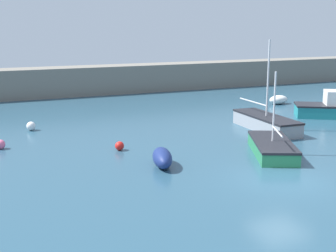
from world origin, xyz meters
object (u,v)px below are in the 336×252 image
object	(u,v)px
sailboat_tall_mast	(266,122)
mooring_buoy_red	(120,146)
fishing_dinghy_green	(162,158)
mooring_buoy_white	(31,126)
sailboat_short_mast	(272,147)
dinghy_near_pier	(278,100)
mooring_buoy_pink	(0,144)
motorboat_grey_hull	(335,107)

from	to	relation	value
sailboat_tall_mast	mooring_buoy_red	size ratio (longest dim) A/B	12.64
fishing_dinghy_green	sailboat_tall_mast	bearing A→B (deg)	132.14
mooring_buoy_white	mooring_buoy_red	size ratio (longest dim) A/B	1.16
sailboat_short_mast	fishing_dinghy_green	bearing A→B (deg)	111.55
sailboat_tall_mast	fishing_dinghy_green	bearing A→B (deg)	-61.01
dinghy_near_pier	sailboat_short_mast	size ratio (longest dim) A/B	0.39
mooring_buoy_red	dinghy_near_pier	bearing A→B (deg)	27.50
fishing_dinghy_green	sailboat_short_mast	xyz separation A→B (m)	(6.12, -0.36, -0.05)
mooring_buoy_pink	mooring_buoy_white	size ratio (longest dim) A/B	0.91
mooring_buoy_white	sailboat_tall_mast	bearing A→B (deg)	-23.08
sailboat_tall_mast	mooring_buoy_pink	distance (m)	16.23
motorboat_grey_hull	sailboat_short_mast	size ratio (longest dim) A/B	1.13
fishing_dinghy_green	mooring_buoy_red	size ratio (longest dim) A/B	5.02
dinghy_near_pier	sailboat_tall_mast	world-z (taller)	sailboat_tall_mast
fishing_dinghy_green	dinghy_near_pier	size ratio (longest dim) A/B	1.24
fishing_dinghy_green	mooring_buoy_pink	world-z (taller)	fishing_dinghy_green
sailboat_short_mast	sailboat_tall_mast	size ratio (longest dim) A/B	0.82
fishing_dinghy_green	motorboat_grey_hull	world-z (taller)	motorboat_grey_hull
dinghy_near_pier	sailboat_tall_mast	xyz separation A→B (m)	(-6.86, -7.93, 0.13)
dinghy_near_pier	sailboat_tall_mast	size ratio (longest dim) A/B	0.32
sailboat_short_mast	mooring_buoy_pink	distance (m)	14.74
fishing_dinghy_green	dinghy_near_pier	distance (m)	20.36
sailboat_short_mast	mooring_buoy_pink	world-z (taller)	sailboat_short_mast
mooring_buoy_pink	mooring_buoy_white	distance (m)	4.57
dinghy_near_pier	mooring_buoy_red	bearing A→B (deg)	17.42
mooring_buoy_pink	dinghy_near_pier	bearing A→B (deg)	14.65
sailboat_short_mast	mooring_buoy_white	xyz separation A→B (m)	(-10.87, 10.90, -0.10)
sailboat_tall_mast	mooring_buoy_white	distance (m)	15.17
fishing_dinghy_green	mooring_buoy_pink	xyz separation A→B (m)	(-6.91, 6.52, -0.18)
fishing_dinghy_green	sailboat_tall_mast	world-z (taller)	sailboat_tall_mast
dinghy_near_pier	mooring_buoy_pink	size ratio (longest dim) A/B	3.83
dinghy_near_pier	mooring_buoy_pink	xyz separation A→B (m)	(-22.97, -6.00, -0.11)
mooring_buoy_red	motorboat_grey_hull	bearing A→B (deg)	8.18
mooring_buoy_white	mooring_buoy_red	xyz separation A→B (m)	(3.76, -6.89, -0.04)
sailboat_short_mast	sailboat_tall_mast	xyz separation A→B (m)	(3.08, 4.95, 0.11)
mooring_buoy_white	fishing_dinghy_green	bearing A→B (deg)	-65.74
motorboat_grey_hull	dinghy_near_pier	distance (m)	6.40
motorboat_grey_hull	sailboat_tall_mast	size ratio (longest dim) A/B	0.93
fishing_dinghy_green	sailboat_tall_mast	size ratio (longest dim) A/B	0.40
sailboat_short_mast	mooring_buoy_red	distance (m)	8.16
mooring_buoy_red	mooring_buoy_pink	bearing A→B (deg)	154.14
mooring_buoy_white	motorboat_grey_hull	bearing A→B (deg)	-11.77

